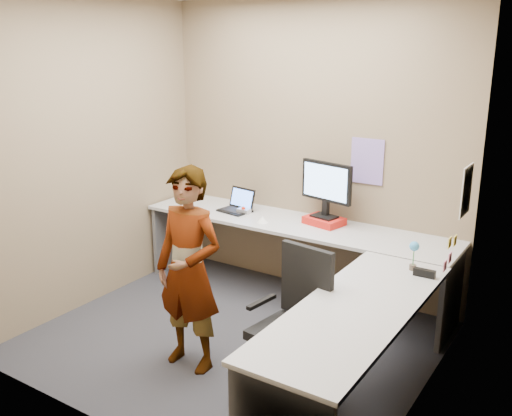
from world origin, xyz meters
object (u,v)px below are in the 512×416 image
Objects in this scene: monitor at (326,185)px; office_chair at (293,335)px; person at (189,270)px; desk at (305,267)px.

monitor reaches higher than office_chair.
person is (-0.77, -0.15, 0.35)m from office_chair.
desk is 0.88m from monitor.
office_chair is 0.86m from person.
desk is 2.00× the size of person.
monitor is 0.35× the size of person.
person reaches higher than office_chair.
monitor is 1.63m from office_chair.
desk is 3.06× the size of office_chair.
monitor is (-0.18, 0.70, 0.50)m from desk.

